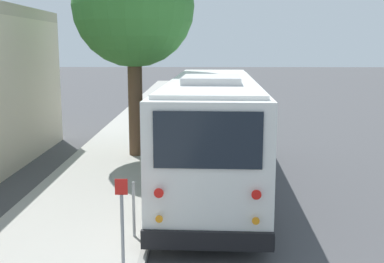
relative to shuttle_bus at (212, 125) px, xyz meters
The scene contains 11 objects.
ground_plane 2.11m from the shuttle_bus, ahead, with size 160.00×160.00×0.00m, color #474749.
sidewalk_slab 3.82m from the shuttle_bus, 70.73° to the left, with size 80.00×3.43×0.15m, color #A3A099.
curb_strip 2.50m from the shuttle_bus, 51.99° to the left, with size 80.00×0.14×0.15m, color gray.
shuttle_bus is the anchor object (origin of this frame).
parked_sedan_silver 11.64m from the shuttle_bus, ahead, with size 4.62×1.83×1.32m.
parked_sedan_blue 17.25m from the shuttle_bus, ahead, with size 4.59×2.02×1.26m.
parked_sedan_white 24.30m from the shuttle_bus, ahead, with size 4.60×1.74×1.27m.
parked_sedan_navy 30.37m from the shuttle_bus, ahead, with size 4.68×1.89×1.30m.
sign_post_near 6.12m from the shuttle_bus, 163.45° to the left, with size 0.06×0.22×1.64m.
sign_post_far 4.77m from the shuttle_bus, 158.22° to the left, with size 0.06×0.06×1.16m.
fire_hydrant 7.66m from the shuttle_bus, 15.70° to the left, with size 0.22×0.22×0.81m.
Camera 1 is at (-14.88, 0.42, 4.03)m, focal length 45.00 mm.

